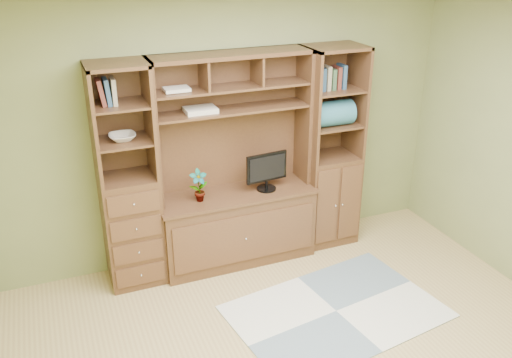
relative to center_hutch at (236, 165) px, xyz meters
name	(u,v)px	position (x,y,z in m)	size (l,w,h in m)	color
room	(330,220)	(0.02, -1.73, 0.28)	(4.60, 4.10, 2.64)	tan
center_hutch	(236,165)	(0.00, 0.00, 0.00)	(1.54, 0.53, 2.05)	#492C19
left_tower	(128,179)	(-1.00, 0.04, 0.00)	(0.50, 0.45, 2.05)	#492C19
right_tower	(330,149)	(1.02, 0.04, 0.00)	(0.55, 0.45, 2.05)	#492C19
rug	(336,311)	(0.50, -1.13, -1.02)	(1.76, 1.17, 0.01)	#A0A6A6
monitor	(267,165)	(0.30, -0.03, -0.04)	(0.42, 0.19, 0.51)	black
orchid	(199,186)	(-0.38, -0.03, -0.14)	(0.16, 0.11, 0.31)	#B7483E
magazines	(200,110)	(-0.30, 0.09, 0.54)	(0.28, 0.21, 0.04)	beige
bowl	(122,137)	(-1.01, 0.04, 0.39)	(0.23, 0.23, 0.06)	beige
blanket_teal	(331,113)	(0.99, -0.01, 0.39)	(0.42, 0.24, 0.24)	#2A6070
blanket_red	(334,111)	(1.09, 0.12, 0.36)	(0.34, 0.19, 0.19)	brown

